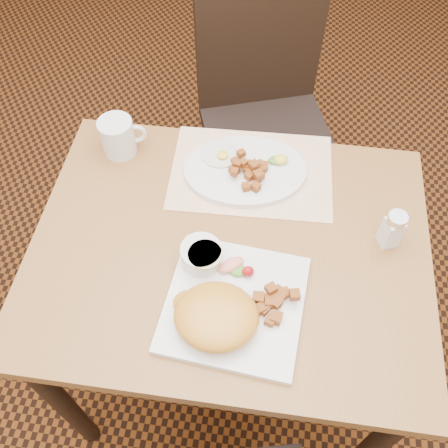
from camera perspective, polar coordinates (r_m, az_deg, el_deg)
ground at (r=1.81m, az=0.43°, el=-15.29°), size 8.00×8.00×0.00m
table at (r=1.22m, az=0.61°, el=-5.18°), size 0.90×0.70×0.75m
chair_far at (r=1.75m, az=4.67°, el=13.39°), size 0.54×0.54×0.97m
placemat at (r=1.26m, az=3.15°, el=5.98°), size 0.41×0.29×0.00m
plate_square at (r=1.05m, az=1.20°, el=-9.12°), size 0.30×0.30×0.02m
plate_oval at (r=1.25m, az=2.43°, el=6.13°), size 0.33×0.27×0.02m
hollandaise_mound at (r=0.99m, az=-0.98°, el=-10.51°), size 0.18×0.15×0.06m
ramekin at (r=1.07m, az=-2.60°, el=-3.55°), size 0.09×0.09×0.05m
garnish_sq at (r=1.07m, az=1.45°, el=-5.01°), size 0.09×0.06×0.03m
fried_egg at (r=1.27m, az=-0.37°, el=8.08°), size 0.10×0.10×0.02m
garnish_ov at (r=1.25m, az=6.31°, el=7.30°), size 0.05×0.04×0.02m
salt_shaker at (r=1.15m, az=18.68°, el=-0.56°), size 0.06×0.06×0.10m
coffee_mug at (r=1.30m, az=-11.96°, el=9.74°), size 0.12×0.09×0.10m
home_fries_sq at (r=1.03m, az=5.58°, el=-8.83°), size 0.10×0.09×0.03m
home_fries_ov at (r=1.22m, az=3.02°, el=6.14°), size 0.10×0.12×0.03m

